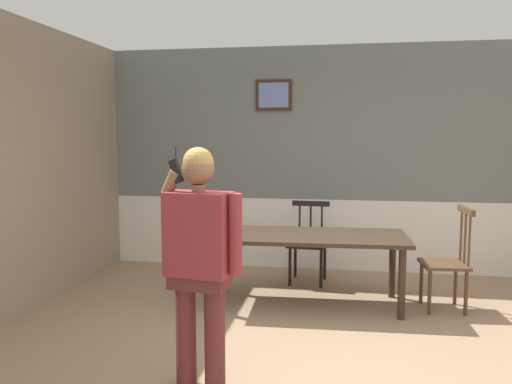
# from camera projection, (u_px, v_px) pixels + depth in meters

# --- Properties ---
(ground_plane) EXTENTS (6.48, 6.48, 0.00)m
(ground_plane) POSITION_uv_depth(u_px,v_px,m) (321.00, 360.00, 3.99)
(ground_plane) COLOR #9E7F60
(room_back_partition) EXTENTS (5.89, 0.17, 2.85)m
(room_back_partition) POSITION_uv_depth(u_px,v_px,m) (332.00, 163.00, 6.61)
(room_back_partition) COLOR slate
(room_back_partition) RESTS_ON ground_plane
(dining_table) EXTENTS (2.05, 0.96, 0.73)m
(dining_table) POSITION_uv_depth(u_px,v_px,m) (306.00, 242.00, 5.26)
(dining_table) COLOR #38281E
(dining_table) RESTS_ON ground_plane
(chair_near_window) EXTENTS (0.48, 0.48, 0.94)m
(chair_near_window) POSITION_uv_depth(u_px,v_px,m) (308.00, 242.00, 6.09)
(chair_near_window) COLOR black
(chair_near_window) RESTS_ON ground_plane
(chair_by_doorway) EXTENTS (0.46, 0.46, 1.03)m
(chair_by_doorway) POSITION_uv_depth(u_px,v_px,m) (448.00, 261.00, 5.10)
(chair_by_doorway) COLOR #513823
(chair_by_doorway) RESTS_ON ground_plane
(person_figure) EXTENTS (0.59, 0.31, 1.65)m
(person_figure) POSITION_uv_depth(u_px,v_px,m) (200.00, 252.00, 3.45)
(person_figure) COLOR brown
(person_figure) RESTS_ON ground_plane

